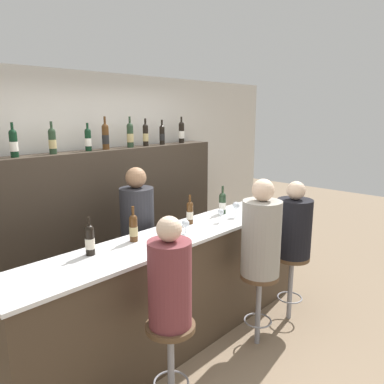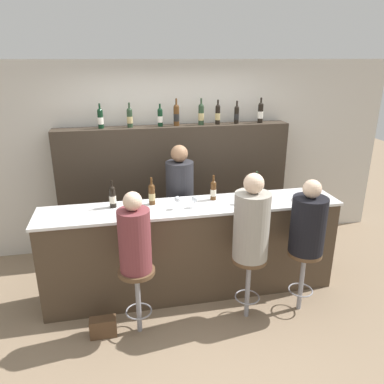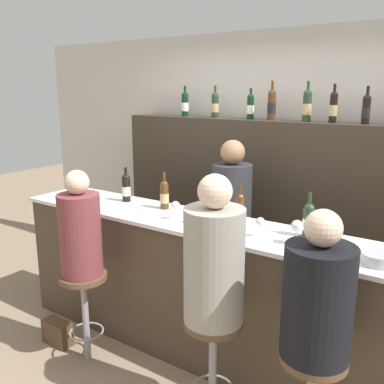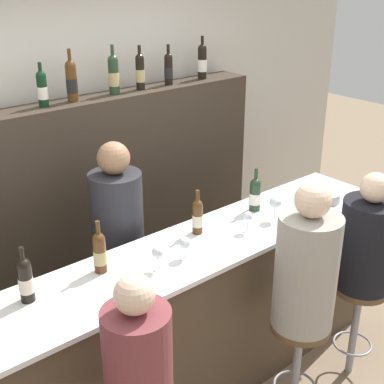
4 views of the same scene
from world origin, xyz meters
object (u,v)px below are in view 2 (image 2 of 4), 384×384
object	(u,v)px
wine_bottle_backbar_5	(218,114)
metal_bowl	(304,197)
handbag	(103,327)
bartender	(180,214)
bar_stool_right	(303,265)
wine_bottle_backbar_2	(160,117)
bar_stool_left	(137,284)
wine_bottle_backbar_6	(237,114)
guest_seated_right	(308,222)
wine_bottle_backbar_3	(176,115)
wine_glass_1	(195,199)
bar_stool_middle	(249,271)
wine_bottle_counter_0	(113,196)
wine_bottle_counter_2	(213,190)
wine_bottle_backbar_4	(201,114)
wine_bottle_counter_1	(152,194)
wine_glass_2	(240,195)
guest_seated_middle	(252,223)
wine_glass_3	(262,192)
wine_bottle_backbar_1	(130,117)
guest_seated_left	(135,238)
wine_bottle_counter_3	(256,187)
wine_glass_0	(177,200)
wine_bottle_backbar_7	(260,112)
wine_bottle_backbar_0	(100,118)

from	to	relation	value
wine_bottle_backbar_5	metal_bowl	xyz separation A→B (m)	(0.68, -1.25, -0.78)
metal_bowl	handbag	world-z (taller)	metal_bowl
bartender	bar_stool_right	bearing A→B (deg)	-45.02
wine_bottle_backbar_2	bar_stool_right	xyz separation A→B (m)	(1.27, -1.71, -1.34)
bar_stool_left	wine_bottle_backbar_6	bearing A→B (deg)	48.49
guest_seated_right	wine_bottle_backbar_3	bearing A→B (deg)	121.62
wine_glass_1	bar_stool_middle	world-z (taller)	wine_glass_1
wine_bottle_counter_0	bar_stool_middle	bearing A→B (deg)	-27.67
wine_bottle_counter_2	wine_bottle_backbar_6	world-z (taller)	wine_bottle_backbar_6
wine_glass_1	metal_bowl	size ratio (longest dim) A/B	0.67
wine_bottle_backbar_4	wine_bottle_backbar_3	bearing A→B (deg)	180.00
wine_bottle_counter_1	metal_bowl	size ratio (longest dim) A/B	1.54
wine_glass_1	wine_glass_2	world-z (taller)	wine_glass_2
bar_stool_middle	bar_stool_left	bearing A→B (deg)	180.00
guest_seated_middle	wine_glass_2	bearing A→B (deg)	84.65
wine_bottle_backbar_4	wine_glass_3	xyz separation A→B (m)	(0.41, -1.21, -0.70)
wine_bottle_counter_0	wine_bottle_backbar_6	size ratio (longest dim) A/B	1.00
wine_bottle_backbar_1	guest_seated_left	world-z (taller)	wine_bottle_backbar_1
wine_bottle_counter_2	wine_bottle_backbar_2	bearing A→B (deg)	113.94
bar_stool_right	wine_bottle_backbar_2	bearing A→B (deg)	126.52
wine_bottle_counter_3	handbag	distance (m)	2.23
wine_bottle_backbar_1	wine_glass_0	xyz separation A→B (m)	(0.40, -1.21, -0.70)
wine_bottle_backbar_7	guest_seated_left	world-z (taller)	wine_bottle_backbar_7
wine_bottle_backbar_2	wine_glass_3	world-z (taller)	wine_bottle_backbar_2
wine_bottle_backbar_7	handbag	xyz separation A→B (m)	(-2.22, -1.71, -1.81)
wine_glass_0	bar_stool_middle	bearing A→B (deg)	-37.93
wine_bottle_counter_1	wine_bottle_counter_2	distance (m)	0.70
wine_bottle_backbar_0	wine_bottle_backbar_1	xyz separation A→B (m)	(0.36, 0.00, -0.00)
wine_bottle_counter_2	wine_glass_1	size ratio (longest dim) A/B	2.19
wine_bottle_counter_2	bar_stool_left	xyz separation A→B (m)	(-0.93, -0.69, -0.66)
wine_bottle_backbar_6	guest_seated_left	bearing A→B (deg)	-131.51
wine_bottle_backbar_1	wine_bottle_counter_0	bearing A→B (deg)	-104.95
wine_bottle_counter_3	bar_stool_middle	world-z (taller)	wine_bottle_counter_3
wine_bottle_counter_3	wine_bottle_backbar_2	distance (m)	1.56
wine_bottle_backbar_3	wine_bottle_backbar_4	distance (m)	0.33
wine_bottle_backbar_4	wine_bottle_backbar_5	xyz separation A→B (m)	(0.23, -0.00, -0.01)
wine_bottle_counter_2	wine_bottle_backbar_2	world-z (taller)	wine_bottle_backbar_2
wine_bottle_backbar_5	metal_bowl	world-z (taller)	wine_bottle_backbar_5
wine_bottle_backbar_6	guest_seated_middle	world-z (taller)	wine_bottle_backbar_6
wine_bottle_backbar_2	wine_glass_3	xyz separation A→B (m)	(0.96, -1.21, -0.68)
wine_bottle_backbar_2	bar_stool_left	world-z (taller)	wine_bottle_backbar_2
wine_bottle_backbar_6	guest_seated_left	size ratio (longest dim) A/B	0.38
wine_bottle_backbar_0	metal_bowl	distance (m)	2.65
wine_bottle_counter_0	wine_bottle_backbar_5	xyz separation A→B (m)	(1.44, 1.02, 0.69)
wine_glass_0	bar_stool_left	distance (m)	0.96
wine_bottle_backbar_3	bar_stool_right	bearing A→B (deg)	-58.38
bar_stool_left	bar_stool_right	world-z (taller)	same
wine_bottle_counter_2	handbag	size ratio (longest dim) A/B	1.11
wine_bottle_backbar_0	wine_bottle_backbar_7	xyz separation A→B (m)	(2.13, 0.00, 0.01)
wine_bottle_backbar_0	handbag	bearing A→B (deg)	-92.84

